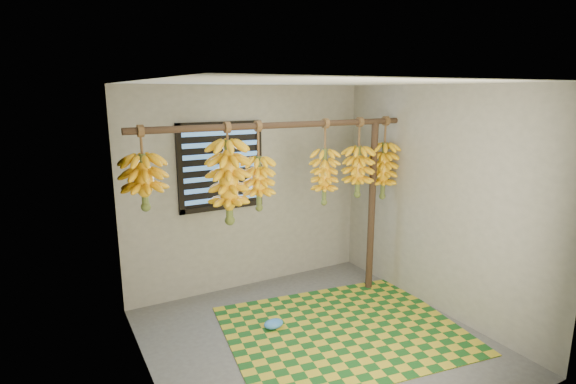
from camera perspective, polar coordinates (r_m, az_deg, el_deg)
floor at (r=4.53m, az=3.55°, el=-18.39°), size 3.00×3.00×0.01m
ceiling at (r=3.88m, az=4.05°, el=13.77°), size 3.00×3.00×0.01m
wall_back at (r=5.33m, az=-4.97°, el=0.40°), size 3.00×0.01×2.40m
wall_left at (r=3.50m, az=-17.61°, el=-6.76°), size 0.01×3.00×2.40m
wall_right at (r=4.99m, az=18.50°, el=-1.06°), size 0.01×3.00×2.40m
window at (r=5.12m, az=-8.49°, el=3.22°), size 1.00×0.04×1.00m
hanging_pole at (r=4.49m, az=-0.94°, el=8.48°), size 3.00×0.06×0.06m
support_post at (r=5.32m, az=10.59°, el=-1.99°), size 0.08×0.08×2.00m
woven_mat at (r=4.71m, az=7.00°, el=-16.95°), size 2.50×2.12×0.01m
plastic_bag at (r=4.69m, az=-1.85°, el=-16.38°), size 0.22×0.17×0.09m
banana_bunch_a at (r=4.10m, az=-17.81°, el=1.25°), size 0.37×0.37×0.74m
banana_bunch_b at (r=4.33m, az=-7.55°, el=1.28°), size 0.37×0.37×0.97m
banana_bunch_c at (r=4.46m, az=-3.73°, el=1.13°), size 0.32×0.32×0.89m
banana_bunch_d at (r=4.84m, az=4.65°, el=1.96°), size 0.31×0.31×0.92m
banana_bunch_e at (r=5.09m, az=8.88°, el=2.60°), size 0.34×0.34×0.88m
banana_bunch_f at (r=5.33m, az=12.02°, el=2.69°), size 0.32×0.32×0.95m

